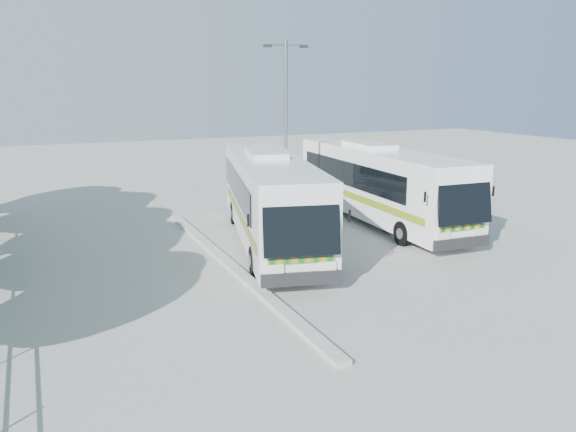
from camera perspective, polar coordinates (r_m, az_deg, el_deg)
name	(u,v)px	position (r m, az deg, el deg)	size (l,w,h in m)	color
ground	(314,275)	(19.02, 2.64, -5.97)	(100.00, 100.00, 0.00)	#A0A09B
kerb_divider	(230,265)	(19.90, -5.94, -4.93)	(0.40, 16.00, 0.15)	#B2B2AD
coach_main	(270,197)	(22.38, -1.84, 1.93)	(5.37, 12.57, 3.43)	silver
coach_adjacent	(379,183)	(26.22, 9.23, 3.38)	(3.15, 12.34, 3.39)	white
lamppost	(286,125)	(25.53, -0.22, 9.25)	(1.99, 0.54, 8.15)	gray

